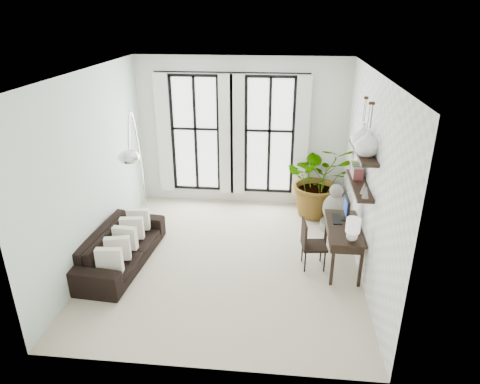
# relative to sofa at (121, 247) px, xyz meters

# --- Properties ---
(floor) EXTENTS (5.00, 5.00, 0.00)m
(floor) POSITION_rel_sofa_xyz_m (1.80, 0.30, -0.31)
(floor) COLOR beige
(floor) RESTS_ON ground
(ceiling) EXTENTS (5.00, 5.00, 0.00)m
(ceiling) POSITION_rel_sofa_xyz_m (1.80, 0.30, 2.89)
(ceiling) COLOR white
(ceiling) RESTS_ON wall_back
(wall_left) EXTENTS (0.00, 5.00, 5.00)m
(wall_left) POSITION_rel_sofa_xyz_m (-0.45, 0.30, 1.29)
(wall_left) COLOR silver
(wall_left) RESTS_ON floor
(wall_right) EXTENTS (0.00, 5.00, 5.00)m
(wall_right) POSITION_rel_sofa_xyz_m (4.05, 0.30, 1.29)
(wall_right) COLOR white
(wall_right) RESTS_ON floor
(wall_back) EXTENTS (4.50, 0.00, 4.50)m
(wall_back) POSITION_rel_sofa_xyz_m (1.80, 2.80, 1.29)
(wall_back) COLOR white
(wall_back) RESTS_ON floor
(windows) EXTENTS (3.26, 0.13, 2.65)m
(windows) POSITION_rel_sofa_xyz_m (1.60, 2.73, 1.25)
(windows) COLOR white
(windows) RESTS_ON wall_back
(wall_shelves) EXTENTS (0.25, 1.30, 0.60)m
(wall_shelves) POSITION_rel_sofa_xyz_m (3.91, 0.34, 1.41)
(wall_shelves) COLOR black
(wall_shelves) RESTS_ON wall_right
(sofa) EXTENTS (1.01, 2.21, 0.63)m
(sofa) POSITION_rel_sofa_xyz_m (0.00, 0.00, 0.00)
(sofa) COLOR black
(sofa) RESTS_ON floor
(throw_pillows) EXTENTS (0.40, 1.52, 0.40)m
(throw_pillows) POSITION_rel_sofa_xyz_m (0.10, -0.00, 0.19)
(throw_pillows) COLOR silver
(throw_pillows) RESTS_ON sofa
(plant) EXTENTS (1.64, 1.48, 1.60)m
(plant) POSITION_rel_sofa_xyz_m (3.47, 2.28, 0.49)
(plant) COLOR #2D7228
(plant) RESTS_ON floor
(desk) EXTENTS (0.54, 1.28, 1.15)m
(desk) POSITION_rel_sofa_xyz_m (3.75, 0.25, 0.40)
(desk) COLOR black
(desk) RESTS_ON floor
(desk_chair) EXTENTS (0.45, 0.45, 0.85)m
(desk_chair) POSITION_rel_sofa_xyz_m (3.20, 0.22, 0.17)
(desk_chair) COLOR black
(desk_chair) RESTS_ON floor
(arc_lamp) EXTENTS (0.75, 2.01, 2.50)m
(arc_lamp) POSITION_rel_sofa_xyz_m (0.10, 0.87, 1.63)
(arc_lamp) COLOR silver
(arc_lamp) RESTS_ON floor
(buddha) EXTENTS (0.53, 0.53, 0.96)m
(buddha) POSITION_rel_sofa_xyz_m (3.76, 1.65, 0.09)
(buddha) COLOR gray
(buddha) RESTS_ON floor
(vase_a) EXTENTS (0.37, 0.37, 0.38)m
(vase_a) POSITION_rel_sofa_xyz_m (3.91, 0.05, 1.95)
(vase_a) COLOR white
(vase_a) RESTS_ON shelf_upper
(vase_b) EXTENTS (0.37, 0.37, 0.38)m
(vase_b) POSITION_rel_sofa_xyz_m (3.91, 0.45, 1.95)
(vase_b) COLOR white
(vase_b) RESTS_ON shelf_upper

